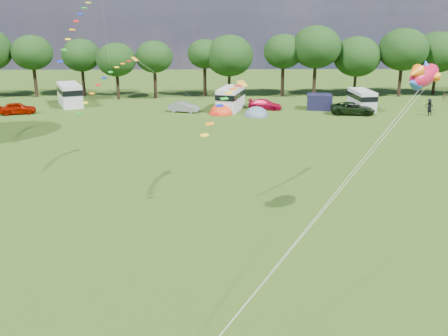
{
  "coord_description": "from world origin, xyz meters",
  "views": [
    {
      "loc": [
        -0.52,
        -18.68,
        12.57
      ],
      "look_at": [
        0.0,
        8.0,
        4.0
      ],
      "focal_mm": 40.0,
      "sensor_mm": 36.0,
      "label": 1
    }
  ],
  "objects_px": {
    "car_c": "(265,104)",
    "walker_a": "(429,108)",
    "car_b": "(184,107)",
    "tent_orange": "(222,113)",
    "fish_kite": "(422,76)",
    "campervan_b": "(70,94)",
    "campervan_c": "(231,98)",
    "campervan_d": "(362,99)",
    "tent_greyblue": "(256,116)",
    "walker_b": "(429,105)",
    "car_d": "(353,108)",
    "car_a": "(17,108)"
  },
  "relations": [
    {
      "from": "car_c",
      "to": "walker_a",
      "type": "relative_size",
      "value": 2.47
    },
    {
      "from": "car_b",
      "to": "tent_orange",
      "type": "relative_size",
      "value": 1.03
    },
    {
      "from": "car_b",
      "to": "fish_kite",
      "type": "distance_m",
      "value": 39.53
    },
    {
      "from": "tent_orange",
      "to": "fish_kite",
      "type": "xyz_separation_m",
      "value": [
        10.34,
        -34.46,
        9.06
      ]
    },
    {
      "from": "car_b",
      "to": "campervan_b",
      "type": "relative_size",
      "value": 0.55
    },
    {
      "from": "campervan_c",
      "to": "campervan_d",
      "type": "relative_size",
      "value": 1.19
    },
    {
      "from": "campervan_d",
      "to": "tent_greyblue",
      "type": "distance_m",
      "value": 14.45
    },
    {
      "from": "campervan_b",
      "to": "fish_kite",
      "type": "height_order",
      "value": "fish_kite"
    },
    {
      "from": "car_b",
      "to": "campervan_d",
      "type": "relative_size",
      "value": 0.68
    },
    {
      "from": "walker_a",
      "to": "car_c",
      "type": "bearing_deg",
      "value": -20.77
    },
    {
      "from": "campervan_d",
      "to": "walker_b",
      "type": "relative_size",
      "value": 3.25
    },
    {
      "from": "campervan_c",
      "to": "car_d",
      "type": "bearing_deg",
      "value": -85.32
    },
    {
      "from": "car_c",
      "to": "tent_orange",
      "type": "height_order",
      "value": "tent_orange"
    },
    {
      "from": "campervan_c",
      "to": "tent_greyblue",
      "type": "bearing_deg",
      "value": -124.98
    },
    {
      "from": "car_a",
      "to": "campervan_b",
      "type": "relative_size",
      "value": 0.68
    },
    {
      "from": "tent_orange",
      "to": "walker_b",
      "type": "height_order",
      "value": "walker_b"
    },
    {
      "from": "car_c",
      "to": "campervan_d",
      "type": "bearing_deg",
      "value": -71.4
    },
    {
      "from": "campervan_d",
      "to": "car_d",
      "type": "bearing_deg",
      "value": 142.31
    },
    {
      "from": "car_a",
      "to": "walker_a",
      "type": "relative_size",
      "value": 2.6
    },
    {
      "from": "fish_kite",
      "to": "walker_b",
      "type": "height_order",
      "value": "fish_kite"
    },
    {
      "from": "car_d",
      "to": "campervan_b",
      "type": "height_order",
      "value": "campervan_b"
    },
    {
      "from": "fish_kite",
      "to": "walker_b",
      "type": "distance_m",
      "value": 39.85
    },
    {
      "from": "car_a",
      "to": "campervan_c",
      "type": "distance_m",
      "value": 26.63
    },
    {
      "from": "walker_b",
      "to": "campervan_d",
      "type": "bearing_deg",
      "value": 1.21
    },
    {
      "from": "car_b",
      "to": "fish_kite",
      "type": "height_order",
      "value": "fish_kite"
    },
    {
      "from": "tent_orange",
      "to": "campervan_b",
      "type": "bearing_deg",
      "value": 163.94
    },
    {
      "from": "car_b",
      "to": "campervan_c",
      "type": "height_order",
      "value": "campervan_c"
    },
    {
      "from": "tent_greyblue",
      "to": "walker_b",
      "type": "bearing_deg",
      "value": 6.37
    },
    {
      "from": "car_c",
      "to": "campervan_c",
      "type": "height_order",
      "value": "campervan_c"
    },
    {
      "from": "campervan_b",
      "to": "campervan_c",
      "type": "bearing_deg",
      "value": -122.9
    },
    {
      "from": "car_b",
      "to": "car_c",
      "type": "xyz_separation_m",
      "value": [
        10.48,
        1.72,
        -0.01
      ]
    },
    {
      "from": "car_c",
      "to": "walker_b",
      "type": "distance_m",
      "value": 20.86
    },
    {
      "from": "tent_orange",
      "to": "fish_kite",
      "type": "height_order",
      "value": "fish_kite"
    },
    {
      "from": "fish_kite",
      "to": "car_a",
      "type": "bearing_deg",
      "value": 93.2
    },
    {
      "from": "tent_greyblue",
      "to": "campervan_b",
      "type": "bearing_deg",
      "value": 163.38
    },
    {
      "from": "fish_kite",
      "to": "walker_b",
      "type": "xyz_separation_m",
      "value": [
        16.16,
        35.47,
        -8.26
      ]
    },
    {
      "from": "car_d",
      "to": "tent_greyblue",
      "type": "distance_m",
      "value": 12.04
    },
    {
      "from": "campervan_d",
      "to": "tent_orange",
      "type": "relative_size",
      "value": 1.53
    },
    {
      "from": "tent_orange",
      "to": "campervan_c",
      "type": "bearing_deg",
      "value": 62.73
    },
    {
      "from": "car_c",
      "to": "campervan_b",
      "type": "relative_size",
      "value": 0.64
    },
    {
      "from": "tent_greyblue",
      "to": "car_d",
      "type": "bearing_deg",
      "value": 3.34
    },
    {
      "from": "car_c",
      "to": "car_d",
      "type": "bearing_deg",
      "value": -87.38
    },
    {
      "from": "fish_kite",
      "to": "walker_a",
      "type": "bearing_deg",
      "value": 22.77
    },
    {
      "from": "car_d",
      "to": "tent_greyblue",
      "type": "height_order",
      "value": "car_d"
    },
    {
      "from": "car_b",
      "to": "tent_orange",
      "type": "distance_m",
      "value": 4.93
    },
    {
      "from": "car_c",
      "to": "walker_b",
      "type": "relative_size",
      "value": 2.56
    },
    {
      "from": "car_a",
      "to": "car_b",
      "type": "relative_size",
      "value": 1.23
    },
    {
      "from": "walker_a",
      "to": "tent_greyblue",
      "type": "bearing_deg",
      "value": -8.57
    },
    {
      "from": "campervan_d",
      "to": "walker_b",
      "type": "xyz_separation_m",
      "value": [
        8.36,
        -1.18,
        -0.54
      ]
    },
    {
      "from": "walker_a",
      "to": "campervan_b",
      "type": "bearing_deg",
      "value": -17.69
    }
  ]
}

